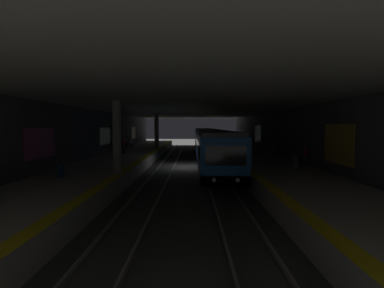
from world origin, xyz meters
name	(u,v)px	position (x,y,z in m)	size (l,w,h in m)	color
ground_plane	(189,167)	(0.00, 0.00, 0.00)	(120.00, 120.00, 0.00)	#42423F
track_left	(211,166)	(0.00, -2.20, 0.08)	(60.00, 1.53, 0.16)	gray
track_right	(167,166)	(0.00, 2.20, 0.08)	(60.00, 1.53, 0.16)	gray
platform_left	(255,161)	(0.00, -6.55, 0.53)	(60.00, 5.30, 1.06)	#B7B2A8
platform_right	(123,161)	(0.00, 6.55, 0.53)	(60.00, 5.30, 1.06)	#B7B2A8
wall_left	(285,139)	(0.00, -9.45, 2.80)	(60.00, 0.56, 5.60)	#56565B
wall_right	(94,138)	(0.01, 9.45, 2.80)	(60.00, 0.56, 5.60)	#56565B
ceiling_slab	(189,108)	(0.00, 0.00, 5.80)	(60.00, 19.40, 0.40)	#ADAAA3
pillar_near	(117,137)	(-10.24, 4.35, 3.33)	(0.56, 0.56, 4.55)	gray
pillar_far	(157,131)	(8.94, 4.35, 3.33)	(0.56, 0.56, 4.55)	gray
metro_train	(208,142)	(6.71, -2.20, 2.03)	(38.27, 2.83, 3.49)	#19569E
bench_left_near	(290,155)	(-4.22, -8.53, 1.57)	(1.70, 0.47, 0.86)	#262628
bench_left_mid	(272,150)	(1.29, -8.53, 1.57)	(1.70, 0.47, 0.86)	#262628
bench_left_far	(250,143)	(12.48, -8.53, 1.57)	(1.70, 0.47, 0.86)	#262628
bench_right_mid	(117,147)	(5.36, 8.53, 1.57)	(1.70, 0.47, 0.86)	#262628
bench_right_far	(132,143)	(13.29, 8.53, 1.57)	(1.70, 0.47, 0.86)	#262628
person_waiting_near	(126,142)	(10.00, 8.58, 1.89)	(0.60, 0.22, 1.57)	#2C2C2C
person_walking_mid	(124,145)	(2.43, 7.08, 1.96)	(0.60, 0.23, 1.67)	#383838
person_standing_far	(304,155)	(-7.76, -8.33, 1.95)	(0.60, 0.23, 1.65)	#323232
person_boarding	(259,147)	(0.66, -7.07, 1.89)	(0.60, 0.22, 1.56)	#454545
suitcase_rolling	(61,171)	(-11.38, 7.36, 1.38)	(0.33, 0.27, 0.95)	navy
backpack_on_floor	(238,148)	(7.87, -6.11, 1.25)	(0.30, 0.20, 0.40)	black
trash_bin	(295,161)	(-7.39, -7.80, 1.48)	(0.44, 0.44, 0.85)	#595B5E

